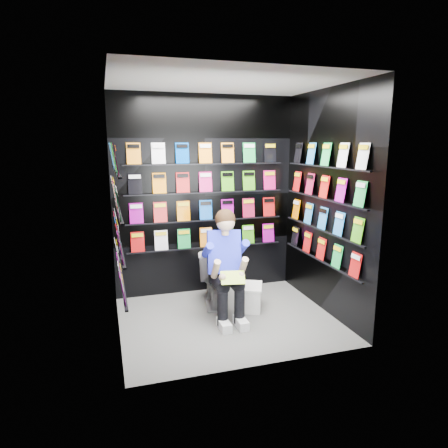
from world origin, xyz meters
name	(u,v)px	position (x,y,z in m)	size (l,w,h in m)	color
floor	(228,320)	(0.00, 0.00, 0.00)	(2.40, 2.40, 0.00)	#5E5E5B
ceiling	(228,81)	(0.00, 0.00, 2.60)	(2.40, 2.40, 0.00)	white
wall_back	(205,196)	(0.00, 1.00, 1.30)	(2.40, 0.04, 2.60)	black
wall_front	(263,226)	(0.00, -1.00, 1.30)	(2.40, 0.04, 2.60)	black
wall_left	(113,213)	(-1.20, 0.00, 1.30)	(0.04, 2.00, 2.60)	black
wall_right	(326,203)	(1.20, 0.00, 1.30)	(0.04, 2.00, 2.60)	black
comics_back	(206,196)	(0.00, 0.97, 1.31)	(2.10, 0.06, 1.37)	#D6126B
comics_left	(116,213)	(-1.17, 0.00, 1.31)	(0.06, 1.70, 1.37)	#D6126B
comics_right	(324,203)	(1.17, 0.00, 1.31)	(0.06, 1.70, 1.37)	#D6126B
toilet	(215,275)	(-0.01, 0.51, 0.37)	(0.42, 0.75, 0.73)	silver
longbox	(252,298)	(0.38, 0.21, 0.14)	(0.20, 0.36, 0.27)	silver
longbox_lid	(253,286)	(0.38, 0.21, 0.29)	(0.22, 0.38, 0.03)	silver
reader	(223,253)	(-0.01, 0.13, 0.76)	(0.51, 0.74, 1.37)	#2830E3
held_comic	(233,278)	(-0.01, -0.22, 0.58)	(0.26, 0.01, 0.18)	green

